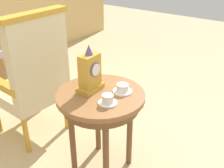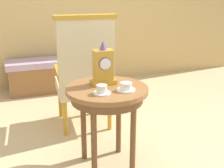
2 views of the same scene
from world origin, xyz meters
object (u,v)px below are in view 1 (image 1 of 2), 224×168
Objects in this scene: mantel_clock at (90,73)px; teacup_left at (108,100)px; armchair at (33,76)px; teacup_right at (122,89)px; side_table at (101,104)px.

teacup_left is at bearing -110.90° from mantel_clock.
mantel_clock is 0.29× the size of armchair.
teacup_right is 0.12× the size of armchair.
armchair is at bearing 83.95° from teacup_left.
armchair reaches higher than side_table.
teacup_right reaches higher than side_table.
side_table is 0.58× the size of armchair.
side_table is 0.71m from armchair.
teacup_left is at bearing -96.05° from armchair.
armchair is (-0.10, 0.82, -0.09)m from teacup_right.
armchair reaches higher than mantel_clock.
teacup_right is (0.11, -0.11, 0.11)m from side_table.
teacup_right is 0.25m from mantel_clock.
teacup_left is 0.37× the size of mantel_clock.
mantel_clock reaches higher than side_table.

